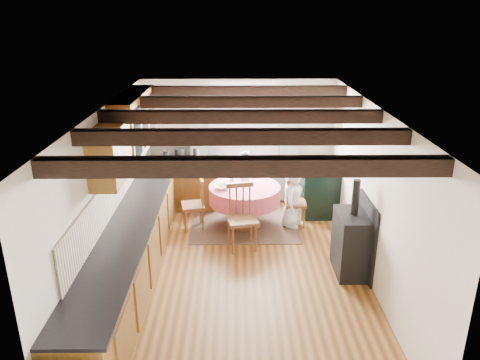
{
  "coord_description": "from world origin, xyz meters",
  "views": [
    {
      "loc": [
        -0.07,
        -5.79,
        3.59
      ],
      "look_at": [
        0.0,
        0.8,
        1.15
      ],
      "focal_mm": 34.53,
      "sensor_mm": 36.0,
      "label": 1
    }
  ],
  "objects_px": {
    "aga_range": "(317,187)",
    "child_far": "(245,181)",
    "cast_iron_stove": "(353,227)",
    "chair_near": "(242,218)",
    "child_right": "(292,197)",
    "cup": "(232,181)",
    "chair_right": "(295,201)",
    "dining_table": "(245,206)",
    "chair_left": "(193,204)"
  },
  "relations": [
    {
      "from": "chair_right",
      "to": "child_far",
      "type": "bearing_deg",
      "value": 56.16
    },
    {
      "from": "dining_table",
      "to": "chair_near",
      "type": "bearing_deg",
      "value": -93.92
    },
    {
      "from": "child_right",
      "to": "cup",
      "type": "bearing_deg",
      "value": 99.46
    },
    {
      "from": "chair_near",
      "to": "child_right",
      "type": "xyz_separation_m",
      "value": [
        0.88,
        0.79,
        0.01
      ]
    },
    {
      "from": "chair_near",
      "to": "aga_range",
      "type": "xyz_separation_m",
      "value": [
        1.44,
        1.47,
        -0.06
      ]
    },
    {
      "from": "chair_near",
      "to": "child_far",
      "type": "height_order",
      "value": "child_far"
    },
    {
      "from": "chair_right",
      "to": "child_right",
      "type": "distance_m",
      "value": 0.13
    },
    {
      "from": "child_far",
      "to": "chair_left",
      "type": "bearing_deg",
      "value": 48.74
    },
    {
      "from": "child_right",
      "to": "chair_left",
      "type": "bearing_deg",
      "value": 109.13
    },
    {
      "from": "child_far",
      "to": "cast_iron_stove",
      "type": "bearing_deg",
      "value": 133.6
    },
    {
      "from": "dining_table",
      "to": "aga_range",
      "type": "relative_size",
      "value": 1.21
    },
    {
      "from": "cast_iron_stove",
      "to": "chair_near",
      "type": "bearing_deg",
      "value": 154.51
    },
    {
      "from": "child_right",
      "to": "cup",
      "type": "distance_m",
      "value": 1.08
    },
    {
      "from": "chair_near",
      "to": "chair_right",
      "type": "height_order",
      "value": "chair_near"
    },
    {
      "from": "child_far",
      "to": "dining_table",
      "type": "bearing_deg",
      "value": 98.27
    },
    {
      "from": "chair_near",
      "to": "cast_iron_stove",
      "type": "bearing_deg",
      "value": -36.45
    },
    {
      "from": "dining_table",
      "to": "chair_right",
      "type": "distance_m",
      "value": 0.89
    },
    {
      "from": "cast_iron_stove",
      "to": "chair_right",
      "type": "bearing_deg",
      "value": 110.76
    },
    {
      "from": "dining_table",
      "to": "child_right",
      "type": "bearing_deg",
      "value": -1.16
    },
    {
      "from": "chair_near",
      "to": "child_right",
      "type": "distance_m",
      "value": 1.18
    },
    {
      "from": "child_right",
      "to": "cup",
      "type": "xyz_separation_m",
      "value": [
        -1.04,
        0.14,
        0.25
      ]
    },
    {
      "from": "cast_iron_stove",
      "to": "child_far",
      "type": "relative_size",
      "value": 1.2
    },
    {
      "from": "aga_range",
      "to": "cast_iron_stove",
      "type": "height_order",
      "value": "cast_iron_stove"
    },
    {
      "from": "dining_table",
      "to": "cast_iron_stove",
      "type": "height_order",
      "value": "cast_iron_stove"
    },
    {
      "from": "cast_iron_stove",
      "to": "cup",
      "type": "relative_size",
      "value": 13.72
    },
    {
      "from": "aga_range",
      "to": "cast_iron_stove",
      "type": "relative_size",
      "value": 0.71
    },
    {
      "from": "chair_left",
      "to": "child_right",
      "type": "height_order",
      "value": "child_right"
    },
    {
      "from": "cast_iron_stove",
      "to": "aga_range",
      "type": "bearing_deg",
      "value": 92.85
    },
    {
      "from": "chair_left",
      "to": "child_far",
      "type": "relative_size",
      "value": 0.77
    },
    {
      "from": "aga_range",
      "to": "cup",
      "type": "relative_size",
      "value": 9.77
    },
    {
      "from": "cast_iron_stove",
      "to": "child_right",
      "type": "distance_m",
      "value": 1.68
    },
    {
      "from": "chair_right",
      "to": "child_far",
      "type": "height_order",
      "value": "child_far"
    },
    {
      "from": "cup",
      "to": "child_far",
      "type": "bearing_deg",
      "value": 65.94
    },
    {
      "from": "cup",
      "to": "chair_right",
      "type": "bearing_deg",
      "value": -4.24
    },
    {
      "from": "dining_table",
      "to": "cup",
      "type": "height_order",
      "value": "cup"
    },
    {
      "from": "aga_range",
      "to": "chair_left",
      "type": "bearing_deg",
      "value": -161.94
    },
    {
      "from": "chair_right",
      "to": "child_far",
      "type": "xyz_separation_m",
      "value": [
        -0.87,
        0.62,
        0.15
      ]
    },
    {
      "from": "aga_range",
      "to": "child_far",
      "type": "relative_size",
      "value": 0.85
    },
    {
      "from": "chair_left",
      "to": "child_far",
      "type": "distance_m",
      "value": 1.18
    },
    {
      "from": "chair_right",
      "to": "cast_iron_stove",
      "type": "bearing_deg",
      "value": -157.86
    },
    {
      "from": "child_right",
      "to": "dining_table",
      "type": "bearing_deg",
      "value": 105.76
    },
    {
      "from": "chair_near",
      "to": "cup",
      "type": "relative_size",
      "value": 10.14
    },
    {
      "from": "chair_near",
      "to": "child_far",
      "type": "bearing_deg",
      "value": 76.19
    },
    {
      "from": "chair_near",
      "to": "child_far",
      "type": "relative_size",
      "value": 0.89
    },
    {
      "from": "chair_near",
      "to": "chair_right",
      "type": "bearing_deg",
      "value": 30.89
    },
    {
      "from": "dining_table",
      "to": "chair_right",
      "type": "bearing_deg",
      "value": 2.42
    },
    {
      "from": "chair_right",
      "to": "aga_range",
      "type": "relative_size",
      "value": 0.88
    },
    {
      "from": "chair_left",
      "to": "child_right",
      "type": "xyz_separation_m",
      "value": [
        1.72,
        0.07,
        0.08
      ]
    },
    {
      "from": "child_far",
      "to": "child_right",
      "type": "bearing_deg",
      "value": 150.05
    },
    {
      "from": "chair_near",
      "to": "chair_right",
      "type": "distance_m",
      "value": 1.27
    }
  ]
}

